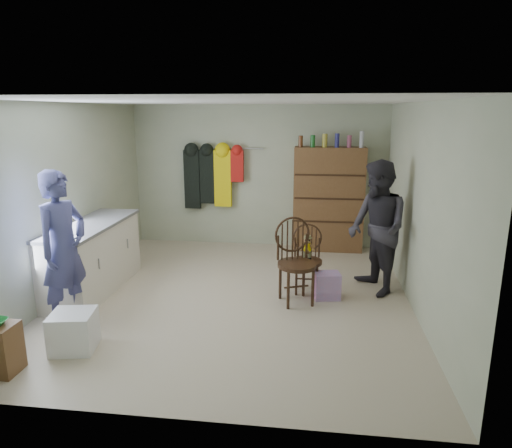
# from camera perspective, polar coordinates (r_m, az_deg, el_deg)

# --- Properties ---
(ground_plane) EXTENTS (5.00, 5.00, 0.00)m
(ground_plane) POSITION_cam_1_polar(r_m,az_deg,el_deg) (6.12, -2.59, -9.04)
(ground_plane) COLOR beige
(ground_plane) RESTS_ON ground
(room_walls) EXTENTS (5.00, 5.00, 5.00)m
(room_walls) POSITION_cam_1_polar(r_m,az_deg,el_deg) (6.21, -1.92, 6.44)
(room_walls) COLOR #B4B89A
(room_walls) RESTS_ON ground
(counter) EXTENTS (0.64, 1.86, 0.94)m
(counter) POSITION_cam_1_polar(r_m,az_deg,el_deg) (6.56, -19.71, -3.89)
(counter) COLOR silver
(counter) RESTS_ON ground
(plastic_tub) EXTENTS (0.49, 0.47, 0.40)m
(plastic_tub) POSITION_cam_1_polar(r_m,az_deg,el_deg) (5.14, -21.84, -12.33)
(plastic_tub) COLOR white
(plastic_tub) RESTS_ON ground
(chair_front) EXTENTS (0.42, 0.42, 0.92)m
(chair_front) POSITION_cam_1_polar(r_m,az_deg,el_deg) (6.18, 6.40, -3.74)
(chair_front) COLOR #362013
(chair_front) RESTS_ON ground
(chair_far) EXTENTS (0.63, 0.63, 1.09)m
(chair_far) POSITION_cam_1_polar(r_m,az_deg,el_deg) (5.81, 4.92, -4.20)
(chair_far) COLOR #362013
(chair_far) RESTS_ON ground
(striped_bag) EXTENTS (0.37, 0.31, 0.35)m
(striped_bag) POSITION_cam_1_polar(r_m,az_deg,el_deg) (6.08, 8.84, -7.61)
(striped_bag) COLOR pink
(striped_bag) RESTS_ON ground
(person_left) EXTENTS (0.58, 0.74, 1.78)m
(person_left) POSITION_cam_1_polar(r_m,az_deg,el_deg) (5.52, -22.93, -2.93)
(person_left) COLOR #44477E
(person_left) RESTS_ON ground
(person_right) EXTENTS (0.94, 1.05, 1.79)m
(person_right) POSITION_cam_1_polar(r_m,az_deg,el_deg) (6.21, 14.91, -0.49)
(person_right) COLOR #2D2B33
(person_right) RESTS_ON ground
(dresser) EXTENTS (1.20, 0.39, 2.07)m
(dresser) POSITION_cam_1_polar(r_m,az_deg,el_deg) (7.99, 9.05, 3.11)
(dresser) COLOR brown
(dresser) RESTS_ON ground
(coat_rack) EXTENTS (1.42, 0.12, 1.09)m
(coat_rack) POSITION_cam_1_polar(r_m,az_deg,el_deg) (8.21, -5.59, 5.92)
(coat_rack) COLOR #99999E
(coat_rack) RESTS_ON ground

